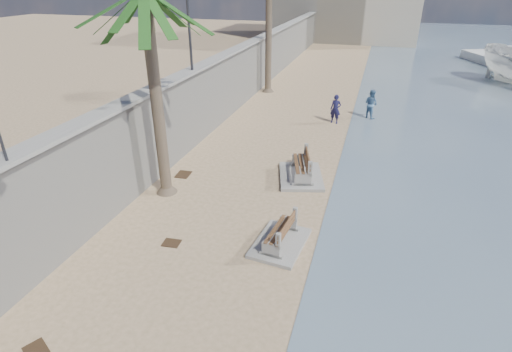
{
  "coord_description": "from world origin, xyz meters",
  "views": [
    {
      "loc": [
        3.14,
        -5.02,
        7.54
      ],
      "look_at": [
        -0.5,
        7.0,
        1.2
      ],
      "focal_mm": 28.0,
      "sensor_mm": 36.0,
      "label": 1
    }
  ],
  "objects_px": {
    "person_a": "(336,107)",
    "person_b": "(371,102)",
    "bench_near": "(280,234)",
    "yacht_far": "(504,63)",
    "bench_far": "(301,168)"
  },
  "relations": [
    {
      "from": "bench_near",
      "to": "person_a",
      "type": "xyz_separation_m",
      "value": [
        0.23,
        12.08,
        0.54
      ]
    },
    {
      "from": "bench_far",
      "to": "person_b",
      "type": "relative_size",
      "value": 1.55
    },
    {
      "from": "person_a",
      "to": "yacht_far",
      "type": "relative_size",
      "value": 0.19
    },
    {
      "from": "bench_far",
      "to": "yacht_far",
      "type": "relative_size",
      "value": 0.3
    },
    {
      "from": "bench_far",
      "to": "yacht_far",
      "type": "height_order",
      "value": "yacht_far"
    },
    {
      "from": "bench_far",
      "to": "person_a",
      "type": "distance_m",
      "value": 7.38
    },
    {
      "from": "person_b",
      "to": "bench_far",
      "type": "bearing_deg",
      "value": 111.55
    },
    {
      "from": "bench_near",
      "to": "yacht_far",
      "type": "relative_size",
      "value": 0.23
    },
    {
      "from": "person_a",
      "to": "person_b",
      "type": "relative_size",
      "value": 1.0
    },
    {
      "from": "bench_far",
      "to": "yacht_far",
      "type": "xyz_separation_m",
      "value": [
        13.4,
        27.44,
        -0.11
      ]
    },
    {
      "from": "bench_near",
      "to": "person_b",
      "type": "relative_size",
      "value": 1.22
    },
    {
      "from": "bench_near",
      "to": "person_b",
      "type": "bearing_deg",
      "value": 81.27
    },
    {
      "from": "bench_far",
      "to": "person_b",
      "type": "distance_m",
      "value": 9.21
    },
    {
      "from": "person_a",
      "to": "yacht_far",
      "type": "xyz_separation_m",
      "value": [
        12.9,
        20.09,
        -0.58
      ]
    },
    {
      "from": "bench_far",
      "to": "yacht_far",
      "type": "distance_m",
      "value": 30.54
    }
  ]
}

